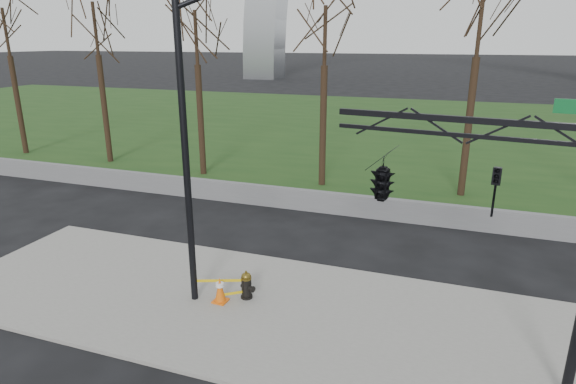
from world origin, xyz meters
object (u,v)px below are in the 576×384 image
(traffic_cone, at_px, (220,290))
(traffic_signal_mast, at_px, (419,183))
(fire_hydrant, at_px, (247,286))
(street_light, at_px, (193,135))

(traffic_cone, xyz_separation_m, traffic_signal_mast, (5.01, -0.58, 3.68))
(fire_hydrant, distance_m, traffic_cone, 0.74)
(fire_hydrant, height_order, traffic_signal_mast, traffic_signal_mast)
(fire_hydrant, xyz_separation_m, traffic_signal_mast, (4.41, -1.01, 3.67))
(traffic_cone, height_order, street_light, street_light)
(fire_hydrant, bearing_deg, street_light, -139.93)
(traffic_signal_mast, bearing_deg, street_light, -178.45)
(traffic_cone, bearing_deg, fire_hydrant, 35.43)
(fire_hydrant, bearing_deg, traffic_cone, -125.09)
(traffic_signal_mast, bearing_deg, traffic_cone, -179.07)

